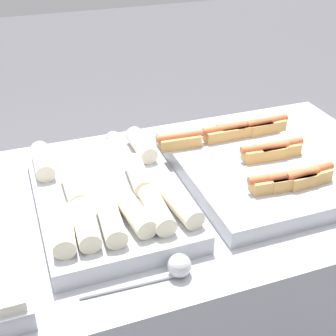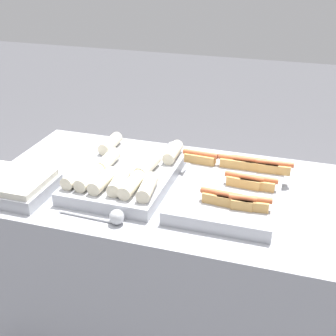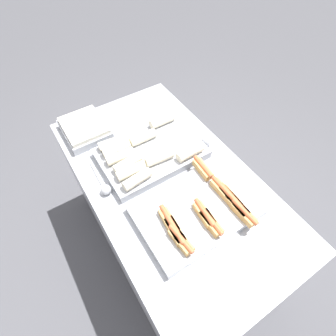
% 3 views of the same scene
% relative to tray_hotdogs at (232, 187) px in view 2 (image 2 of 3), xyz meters
% --- Properties ---
extents(counter, '(1.46, 0.80, 0.88)m').
position_rel_tray_hotdogs_xyz_m(counter, '(-0.25, -0.01, -0.48)').
color(counter, '#A8AAB2').
rests_on(counter, ground_plane).
extents(tray_hotdogs, '(0.45, 0.55, 0.10)m').
position_rel_tray_hotdogs_xyz_m(tray_hotdogs, '(0.00, 0.00, 0.00)').
color(tray_hotdogs, '#A8AAB2').
rests_on(tray_hotdogs, counter).
extents(tray_wraps, '(0.37, 0.55, 0.10)m').
position_rel_tray_hotdogs_xyz_m(tray_wraps, '(-0.42, -0.02, 0.00)').
color(tray_wraps, '#A8AAB2').
rests_on(tray_wraps, counter).
extents(tray_side_front, '(0.28, 0.24, 0.07)m').
position_rel_tray_hotdogs_xyz_m(tray_side_front, '(-0.79, -0.24, 0.00)').
color(tray_side_front, '#A8AAB2').
rests_on(tray_side_front, counter).
extents(serving_spoon_near, '(0.25, 0.05, 0.05)m').
position_rel_tray_hotdogs_xyz_m(serving_spoon_near, '(-0.35, -0.32, -0.01)').
color(serving_spoon_near, '#B2B5BA').
rests_on(serving_spoon_near, counter).
extents(serving_spoon_far, '(0.27, 0.05, 0.05)m').
position_rel_tray_hotdogs_xyz_m(serving_spoon_far, '(-0.35, 0.30, -0.01)').
color(serving_spoon_far, '#B2B5BA').
rests_on(serving_spoon_far, counter).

